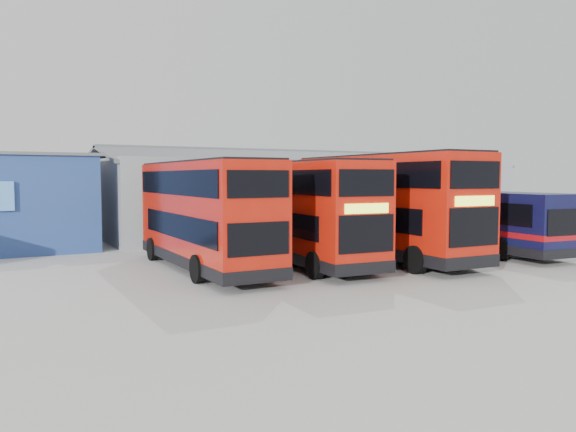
{
  "coord_description": "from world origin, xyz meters",
  "views": [
    {
      "loc": [
        -13.55,
        -15.83,
        3.91
      ],
      "look_at": [
        -0.99,
        6.83,
        2.1
      ],
      "focal_mm": 35.0,
      "sensor_mm": 36.0,
      "label": 1
    }
  ],
  "objects_px": {
    "double_decker_left": "(204,216)",
    "double_decker_right": "(383,207)",
    "single_decker_blue": "(472,221)",
    "maintenance_shed": "(308,194)",
    "double_decker_centre": "(301,213)"
  },
  "relations": [
    {
      "from": "single_decker_blue",
      "to": "double_decker_left",
      "type": "bearing_deg",
      "value": 0.97
    },
    {
      "from": "double_decker_centre",
      "to": "single_decker_blue",
      "type": "bearing_deg",
      "value": 0.66
    },
    {
      "from": "double_decker_centre",
      "to": "double_decker_right",
      "type": "relative_size",
      "value": 0.93
    },
    {
      "from": "double_decker_left",
      "to": "double_decker_right",
      "type": "relative_size",
      "value": 0.92
    },
    {
      "from": "double_decker_left",
      "to": "single_decker_blue",
      "type": "distance_m",
      "value": 14.63
    },
    {
      "from": "double_decker_left",
      "to": "single_decker_blue",
      "type": "relative_size",
      "value": 0.92
    },
    {
      "from": "double_decker_left",
      "to": "double_decker_right",
      "type": "distance_m",
      "value": 8.65
    },
    {
      "from": "double_decker_left",
      "to": "single_decker_blue",
      "type": "bearing_deg",
      "value": 176.83
    },
    {
      "from": "maintenance_shed",
      "to": "double_decker_centre",
      "type": "height_order",
      "value": "maintenance_shed"
    },
    {
      "from": "double_decker_left",
      "to": "double_decker_right",
      "type": "height_order",
      "value": "double_decker_right"
    },
    {
      "from": "double_decker_right",
      "to": "single_decker_blue",
      "type": "xyz_separation_m",
      "value": [
        6.0,
        0.01,
        -0.9
      ]
    },
    {
      "from": "double_decker_right",
      "to": "single_decker_blue",
      "type": "relative_size",
      "value": 1.0
    },
    {
      "from": "double_decker_left",
      "to": "double_decker_centre",
      "type": "distance_m",
      "value": 4.44
    },
    {
      "from": "single_decker_blue",
      "to": "maintenance_shed",
      "type": "bearing_deg",
      "value": -79.91
    },
    {
      "from": "double_decker_centre",
      "to": "single_decker_blue",
      "type": "xyz_separation_m",
      "value": [
        10.16,
        -0.6,
        -0.72
      ]
    }
  ]
}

